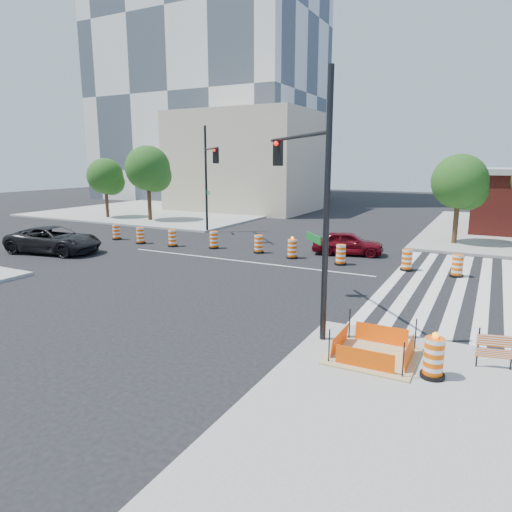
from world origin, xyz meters
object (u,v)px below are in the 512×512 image
at_px(dark_suv, 54,240).
at_px(signal_pole_nw, 209,169).
at_px(red_coupe, 348,243).
at_px(signal_pole_se, 308,181).

relative_size(dark_suv, signal_pole_nw, 0.73).
bearing_deg(signal_pole_nw, dark_suv, -66.72).
relative_size(red_coupe, dark_suv, 0.72).
xyz_separation_m(red_coupe, dark_suv, (-14.91, -7.21, 0.09)).
height_order(dark_suv, signal_pole_nw, signal_pole_nw).
height_order(signal_pole_se, signal_pole_nw, signal_pole_nw).
bearing_deg(dark_suv, signal_pole_se, -114.60).
xyz_separation_m(red_coupe, signal_pole_se, (2.00, -11.52, 3.89)).
distance_m(dark_suv, signal_pole_nw, 11.00).
height_order(dark_suv, signal_pole_se, signal_pole_se).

